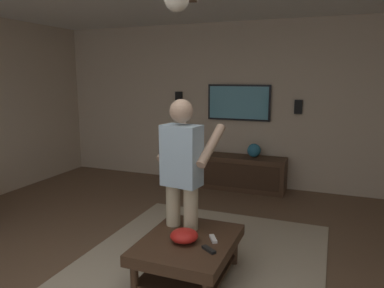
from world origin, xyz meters
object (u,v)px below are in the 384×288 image
(media_console, at_px, (234,172))
(vase_round, at_px, (254,150))
(remote_white, at_px, (213,239))
(wall_speaker_left, at_px, (298,107))
(tv, at_px, (239,103))
(coffee_table, at_px, (188,250))
(wall_speaker_right, at_px, (179,98))
(person_standing, at_px, (183,173))
(remote_black, at_px, (209,249))
(bowl, at_px, (184,236))

(media_console, height_order, vase_round, vase_round)
(remote_white, height_order, wall_speaker_left, wall_speaker_left)
(tv, bearing_deg, coffee_table, 6.35)
(coffee_table, relative_size, wall_speaker_right, 4.55)
(remote_white, bearing_deg, person_standing, 32.79)
(remote_black, distance_m, wall_speaker_right, 3.83)
(bowl, distance_m, vase_round, 2.99)
(wall_speaker_right, bearing_deg, coffee_table, -155.23)
(media_console, relative_size, wall_speaker_right, 7.73)
(coffee_table, bearing_deg, bowl, 169.94)
(media_console, xyz_separation_m, remote_white, (-2.81, -0.56, 0.14))
(wall_speaker_left, bearing_deg, remote_black, 173.55)
(remote_white, bearing_deg, vase_round, -25.77)
(coffee_table, xyz_separation_m, remote_white, (0.06, -0.22, 0.12))
(tv, relative_size, wall_speaker_left, 4.81)
(tv, height_order, remote_black, tv)
(person_standing, bearing_deg, bowl, -146.57)
(coffee_table, distance_m, wall_speaker_right, 3.63)
(media_console, distance_m, person_standing, 2.71)
(media_console, xyz_separation_m, tv, (0.24, 0.00, 1.14))
(remote_white, bearing_deg, wall_speaker_right, -2.18)
(wall_speaker_left, bearing_deg, coffee_table, 168.82)
(person_standing, xyz_separation_m, vase_round, (2.67, -0.13, -0.27))
(media_console, bearing_deg, vase_round, 97.83)
(bowl, bearing_deg, remote_white, -61.41)
(tv, distance_m, vase_round, 0.84)
(wall_speaker_right, bearing_deg, person_standing, -155.94)
(tv, height_order, wall_speaker_left, tv)
(remote_black, bearing_deg, wall_speaker_left, 118.05)
(wall_speaker_left, bearing_deg, bowl, 168.84)
(remote_black, bearing_deg, bowl, -163.57)
(media_console, distance_m, wall_speaker_left, 1.48)
(media_console, bearing_deg, tv, -180.00)
(remote_white, bearing_deg, coffee_table, 74.31)
(media_console, bearing_deg, coffee_table, 6.87)
(person_standing, relative_size, remote_black, 10.93)
(coffee_table, bearing_deg, remote_white, -75.10)
(remote_black, xyz_separation_m, vase_round, (3.06, 0.27, 0.25))
(person_standing, relative_size, wall_speaker_left, 7.45)
(tv, xyz_separation_m, vase_round, (-0.20, -0.32, -0.75))
(remote_black, bearing_deg, vase_round, 129.54)
(person_standing, height_order, remote_black, person_standing)
(tv, relative_size, remote_white, 7.06)
(person_standing, bearing_deg, tv, 12.42)
(bowl, distance_m, remote_white, 0.26)
(person_standing, bearing_deg, media_console, 12.76)
(tv, distance_m, remote_black, 3.46)
(media_console, distance_m, bowl, 2.96)
(vase_round, bearing_deg, tv, 58.65)
(person_standing, bearing_deg, wall_speaker_left, -6.41)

